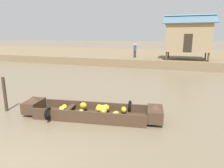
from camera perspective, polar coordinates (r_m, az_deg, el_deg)
ground_plane at (r=13.48m, az=1.57°, el=-0.88°), size 300.00×300.00×0.00m
riverbank_strip at (r=31.29m, az=12.09°, el=7.77°), size 160.00×20.00×0.89m
banana_boat at (r=8.46m, az=-5.86°, el=-7.80°), size 5.89×2.43×0.79m
stilt_house_left at (r=23.07m, az=20.83°, el=12.52°), size 5.07×3.70×4.60m
vendor_person at (r=24.12m, az=6.53°, el=9.69°), size 0.44×0.44×1.66m
mooring_post at (r=10.20m, az=-28.17°, el=-2.59°), size 0.14×0.14×1.57m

